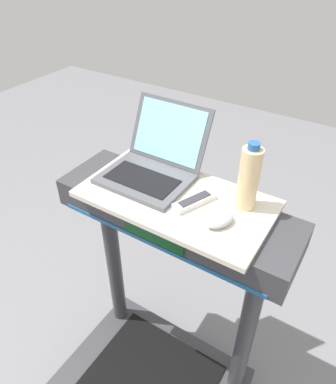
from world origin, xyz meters
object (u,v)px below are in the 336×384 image
(computer_mouse, at_px, (220,220))
(tv_remote, at_px, (195,201))
(laptop, at_px, (153,163))
(water_bottle, at_px, (249,178))

(computer_mouse, distance_m, tv_remote, 0.13)
(tv_remote, bearing_deg, laptop, 161.18)
(laptop, distance_m, tv_remote, 0.24)
(computer_mouse, height_order, tv_remote, computer_mouse)
(water_bottle, height_order, tv_remote, water_bottle)
(laptop, relative_size, tv_remote, 2.08)
(tv_remote, bearing_deg, computer_mouse, -22.45)
(laptop, height_order, tv_remote, laptop)
(water_bottle, bearing_deg, computer_mouse, -102.82)
(laptop, xyz_separation_m, computer_mouse, (0.34, -0.12, -0.03))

